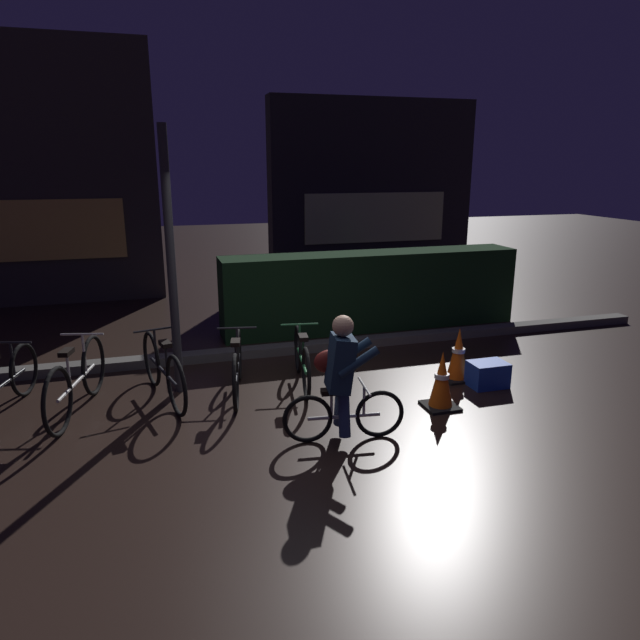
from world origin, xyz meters
TOP-DOWN VIEW (x-y plane):
  - ground_plane at (0.00, 0.00)m, footprint 40.00×40.00m
  - sidewalk_curb at (0.00, 2.20)m, footprint 12.00×0.24m
  - hedge_row at (1.80, 3.10)m, footprint 4.80×0.70m
  - storefront_left at (-3.53, 6.50)m, footprint 4.43×0.54m
  - storefront_right at (3.40, 7.20)m, footprint 4.76×0.54m
  - street_post at (-1.34, 1.20)m, footprint 0.10×0.10m
  - parked_bike_leftmost at (-3.16, 1.13)m, footprint 0.52×1.49m
  - parked_bike_left_mid at (-2.40, 0.89)m, footprint 0.52×1.70m
  - parked_bike_center_left at (-1.52, 0.99)m, footprint 0.51×1.62m
  - parked_bike_center_right at (-0.70, 0.93)m, footprint 0.46×1.56m
  - parked_bike_right_mid at (0.09, 0.99)m, footprint 0.46×1.49m
  - traffic_cone_near at (1.37, -0.10)m, footprint 0.36×0.36m
  - traffic_cone_far at (1.97, 0.60)m, footprint 0.36×0.36m
  - blue_crate at (2.20, 0.30)m, footprint 0.44×0.32m
  - cyclist at (0.08, -0.49)m, footprint 1.18×0.56m

SIDE VIEW (x-z plane):
  - ground_plane at x=0.00m, z-range 0.00..0.00m
  - sidewalk_curb at x=0.00m, z-range 0.00..0.12m
  - blue_crate at x=2.20m, z-range 0.00..0.30m
  - traffic_cone_near at x=1.37m, z-range -0.01..0.63m
  - parked_bike_right_mid at x=0.09m, z-range -0.03..0.67m
  - traffic_cone_far at x=1.97m, z-range -0.01..0.65m
  - parked_bike_leftmost at x=-3.16m, z-range -0.03..0.68m
  - parked_bike_center_right at x=-0.70m, z-range -0.03..0.69m
  - parked_bike_center_left at x=-1.52m, z-range -0.03..0.73m
  - parked_bike_left_mid at x=-2.40m, z-range -0.04..0.76m
  - hedge_row at x=1.80m, z-range 0.00..1.22m
  - cyclist at x=0.08m, z-range 0.01..1.25m
  - street_post at x=-1.34m, z-range 0.00..2.99m
  - storefront_right at x=3.40m, z-range -0.01..3.96m
  - storefront_left at x=-3.53m, z-range -0.01..4.76m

